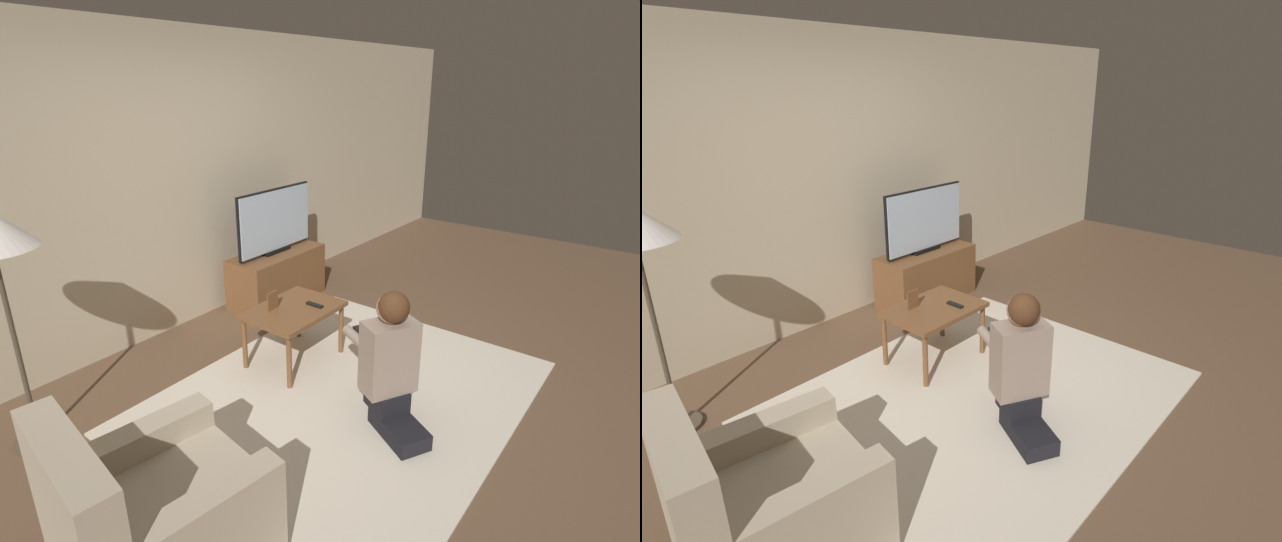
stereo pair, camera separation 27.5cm
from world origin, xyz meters
TOP-DOWN VIEW (x-y plane):
  - ground_plane at (0.00, 0.00)m, footprint 10.00×10.00m
  - wall_back at (0.00, 1.93)m, footprint 10.00×0.06m
  - rug at (0.00, 0.00)m, footprint 2.77×2.20m
  - tv_stand at (0.97, 1.53)m, footprint 1.04×0.45m
  - tv at (0.97, 1.54)m, footprint 1.00×0.08m
  - coffee_table at (0.15, 0.62)m, footprint 0.74×0.54m
  - armchair at (-1.65, -0.09)m, footprint 0.96×0.86m
  - person_kneeling at (-0.09, -0.39)m, footprint 0.59×0.79m
  - picture_frame at (0.03, 0.73)m, footprint 0.11×0.01m
  - remote at (0.28, 0.51)m, footprint 0.04×0.15m

SIDE VIEW (x-z plane):
  - ground_plane at x=0.00m, z-range 0.00..0.00m
  - rug at x=0.00m, z-range 0.00..0.02m
  - tv_stand at x=0.97m, z-range 0.00..0.53m
  - armchair at x=-1.65m, z-range -0.15..0.73m
  - coffee_table at x=0.15m, z-range 0.18..0.66m
  - remote at x=0.28m, z-range 0.48..0.50m
  - person_kneeling at x=-0.09m, z-range 0.02..0.96m
  - picture_frame at x=0.03m, z-range 0.48..0.63m
  - tv at x=0.97m, z-range 0.54..1.18m
  - wall_back at x=0.00m, z-range 0.00..2.60m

